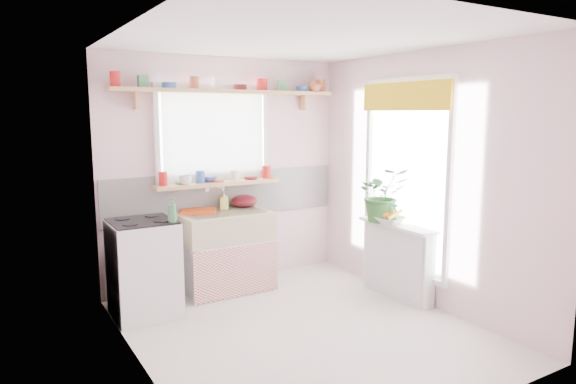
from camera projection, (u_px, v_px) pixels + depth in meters
room at (312, 163)px, 5.40m from camera, size 3.20×3.20×3.20m
sink_unit at (226, 251)px, 5.50m from camera, size 0.95×0.65×1.11m
cooker at (144, 268)px, 4.81m from camera, size 0.58×0.58×0.93m
radiator_ledge at (398, 259)px, 5.32m from camera, size 0.22×0.95×0.78m
windowsill at (218, 184)px, 5.55m from camera, size 1.40×0.22×0.04m
pine_shelf at (229, 92)px, 5.47m from camera, size 2.52×0.24×0.04m
shelf_crockery at (227, 85)px, 5.44m from camera, size 2.47×0.11×0.12m
sill_crockery at (216, 177)px, 5.53m from camera, size 1.35×0.11×0.12m
dish_tray at (199, 211)px, 5.44m from camera, size 0.44×0.39×0.04m
colander at (244, 201)px, 5.77m from camera, size 0.39×0.39×0.13m
jade_plant at (382, 195)px, 5.31m from camera, size 0.64×0.60×0.57m
fruit_bowl at (390, 220)px, 5.24m from camera, size 0.35×0.35×0.07m
herb_pot at (393, 213)px, 5.20m from camera, size 0.14×0.12×0.23m
soap_bottle_sink at (224, 200)px, 5.63m from camera, size 0.12×0.12×0.20m
sill_cup at (185, 180)px, 5.29m from camera, size 0.13×0.13×0.10m
sill_bowl at (208, 179)px, 5.55m from camera, size 0.24×0.24×0.06m
shelf_vase at (315, 84)px, 5.94m from camera, size 0.18×0.18×0.17m
cooker_bottle at (172, 210)px, 4.64m from camera, size 0.11×0.11×0.22m
fruit at (390, 214)px, 5.24m from camera, size 0.20×0.14×0.10m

